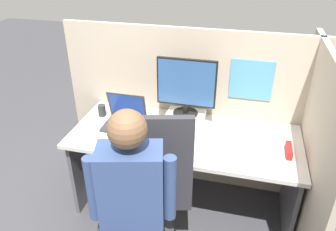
{
  "coord_description": "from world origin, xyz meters",
  "views": [
    {
      "loc": [
        0.39,
        -1.66,
        2.01
      ],
      "look_at": [
        -0.08,
        0.18,
        0.95
      ],
      "focal_mm": 35.0,
      "sensor_mm": 36.0,
      "label": 1
    }
  ],
  "objects_px": {
    "carrot_toy": "(175,150)",
    "pen_cup": "(102,110)",
    "paper_box": "(185,118)",
    "stapler": "(289,150)",
    "person": "(126,206)",
    "office_chair": "(145,211)",
    "laptop": "(125,119)",
    "monitor": "(186,86)",
    "coffee_mug": "(222,124)"
  },
  "relations": [
    {
      "from": "carrot_toy",
      "to": "pen_cup",
      "type": "bearing_deg",
      "value": 152.3
    },
    {
      "from": "paper_box",
      "to": "pen_cup",
      "type": "bearing_deg",
      "value": -175.75
    },
    {
      "from": "stapler",
      "to": "carrot_toy",
      "type": "distance_m",
      "value": 0.77
    },
    {
      "from": "stapler",
      "to": "pen_cup",
      "type": "height_order",
      "value": "pen_cup"
    },
    {
      "from": "stapler",
      "to": "paper_box",
      "type": "bearing_deg",
      "value": 163.09
    },
    {
      "from": "pen_cup",
      "to": "person",
      "type": "bearing_deg",
      "value": -59.15
    },
    {
      "from": "stapler",
      "to": "office_chair",
      "type": "distance_m",
      "value": 1.04
    },
    {
      "from": "pen_cup",
      "to": "office_chair",
      "type": "bearing_deg",
      "value": -52.02
    },
    {
      "from": "laptop",
      "to": "pen_cup",
      "type": "bearing_deg",
      "value": 157.75
    },
    {
      "from": "monitor",
      "to": "pen_cup",
      "type": "height_order",
      "value": "monitor"
    },
    {
      "from": "paper_box",
      "to": "pen_cup",
      "type": "relative_size",
      "value": 3.12
    },
    {
      "from": "paper_box",
      "to": "laptop",
      "type": "height_order",
      "value": "laptop"
    },
    {
      "from": "paper_box",
      "to": "monitor",
      "type": "relative_size",
      "value": 0.66
    },
    {
      "from": "office_chair",
      "to": "coffee_mug",
      "type": "bearing_deg",
      "value": 65.77
    },
    {
      "from": "paper_box",
      "to": "person",
      "type": "relative_size",
      "value": 0.23
    },
    {
      "from": "carrot_toy",
      "to": "office_chair",
      "type": "distance_m",
      "value": 0.46
    },
    {
      "from": "monitor",
      "to": "carrot_toy",
      "type": "bearing_deg",
      "value": -87.84
    },
    {
      "from": "office_chair",
      "to": "coffee_mug",
      "type": "height_order",
      "value": "office_chair"
    },
    {
      "from": "carrot_toy",
      "to": "office_chair",
      "type": "relative_size",
      "value": 0.11
    },
    {
      "from": "laptop",
      "to": "paper_box",
      "type": "bearing_deg",
      "value": 18.32
    },
    {
      "from": "stapler",
      "to": "laptop",
      "type": "bearing_deg",
      "value": 176.01
    },
    {
      "from": "person",
      "to": "coffee_mug",
      "type": "bearing_deg",
      "value": 67.33
    },
    {
      "from": "stapler",
      "to": "carrot_toy",
      "type": "height_order",
      "value": "stapler"
    },
    {
      "from": "paper_box",
      "to": "stapler",
      "type": "relative_size",
      "value": 1.78
    },
    {
      "from": "person",
      "to": "monitor",
      "type": "bearing_deg",
      "value": 83.6
    },
    {
      "from": "paper_box",
      "to": "person",
      "type": "distance_m",
      "value": 1.01
    },
    {
      "from": "stapler",
      "to": "coffee_mug",
      "type": "relative_size",
      "value": 1.55
    },
    {
      "from": "person",
      "to": "pen_cup",
      "type": "xyz_separation_m",
      "value": [
        -0.57,
        0.95,
        0.0
      ]
    },
    {
      "from": "monitor",
      "to": "carrot_toy",
      "type": "height_order",
      "value": "monitor"
    },
    {
      "from": "paper_box",
      "to": "carrot_toy",
      "type": "bearing_deg",
      "value": -87.83
    },
    {
      "from": "paper_box",
      "to": "coffee_mug",
      "type": "bearing_deg",
      "value": -7.66
    },
    {
      "from": "monitor",
      "to": "paper_box",
      "type": "bearing_deg",
      "value": -90.0
    },
    {
      "from": "monitor",
      "to": "laptop",
      "type": "bearing_deg",
      "value": -161.36
    },
    {
      "from": "office_chair",
      "to": "person",
      "type": "distance_m",
      "value": 0.26
    },
    {
      "from": "paper_box",
      "to": "monitor",
      "type": "height_order",
      "value": "monitor"
    },
    {
      "from": "stapler",
      "to": "carrot_toy",
      "type": "bearing_deg",
      "value": -166.05
    },
    {
      "from": "paper_box",
      "to": "laptop",
      "type": "xyz_separation_m",
      "value": [
        -0.45,
        -0.15,
        0.01
      ]
    },
    {
      "from": "laptop",
      "to": "coffee_mug",
      "type": "distance_m",
      "value": 0.74
    },
    {
      "from": "carrot_toy",
      "to": "stapler",
      "type": "bearing_deg",
      "value": 13.95
    },
    {
      "from": "person",
      "to": "pen_cup",
      "type": "bearing_deg",
      "value": 120.85
    },
    {
      "from": "monitor",
      "to": "pen_cup",
      "type": "distance_m",
      "value": 0.73
    },
    {
      "from": "coffee_mug",
      "to": "office_chair",
      "type": "bearing_deg",
      "value": -114.23
    },
    {
      "from": "laptop",
      "to": "stapler",
      "type": "height_order",
      "value": "laptop"
    },
    {
      "from": "stapler",
      "to": "pen_cup",
      "type": "bearing_deg",
      "value": 172.86
    },
    {
      "from": "carrot_toy",
      "to": "monitor",
      "type": "bearing_deg",
      "value": 92.16
    },
    {
      "from": "laptop",
      "to": "coffee_mug",
      "type": "relative_size",
      "value": 2.85
    },
    {
      "from": "paper_box",
      "to": "monitor",
      "type": "distance_m",
      "value": 0.27
    },
    {
      "from": "person",
      "to": "stapler",
      "type": "bearing_deg",
      "value": 41.42
    },
    {
      "from": "office_chair",
      "to": "stapler",
      "type": "bearing_deg",
      "value": 36.03
    },
    {
      "from": "paper_box",
      "to": "coffee_mug",
      "type": "xyz_separation_m",
      "value": [
        0.29,
        -0.04,
        0.01
      ]
    }
  ]
}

